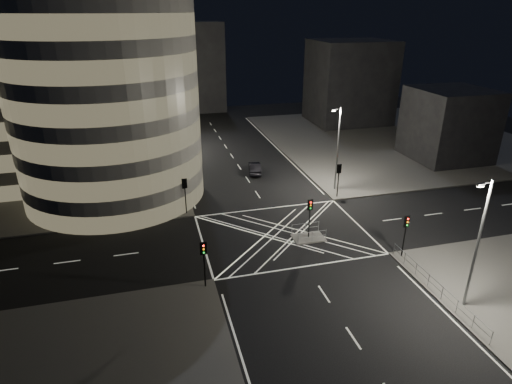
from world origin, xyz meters
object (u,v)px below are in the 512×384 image
object	(u,v)px
traffic_signal_nr	(406,228)
street_lamp_right_far	(337,146)
street_lamp_left_near	(173,151)
traffic_signal_fl	(185,190)
traffic_signal_fr	(339,174)
street_lamp_left_far	(163,116)
traffic_signal_island	(310,211)
central_island	(308,238)
sedan	(255,168)
traffic_signal_nl	(204,256)
street_lamp_right_near	(478,241)

from	to	relation	value
traffic_signal_nr	street_lamp_right_far	world-z (taller)	street_lamp_right_far
street_lamp_left_near	traffic_signal_fl	bearing A→B (deg)	-83.03
traffic_signal_fr	street_lamp_left_far	distance (m)	29.63
traffic_signal_fl	traffic_signal_nr	distance (m)	22.24
traffic_signal_island	street_lamp_left_near	size ratio (longest dim) A/B	0.40
traffic_signal_nr	street_lamp_right_far	size ratio (longest dim) A/B	0.40
street_lamp_left_far	central_island	bearing A→B (deg)	-70.05
traffic_signal_fr	traffic_signal_island	world-z (taller)	same
street_lamp_right_far	sedan	bearing A→B (deg)	134.14
traffic_signal_nr	traffic_signal_island	world-z (taller)	same
central_island	sedan	size ratio (longest dim) A/B	0.68
traffic_signal_fl	traffic_signal_nl	xyz separation A→B (m)	(0.00, -13.60, 0.00)
traffic_signal_island	street_lamp_left_near	world-z (taller)	street_lamp_left_near
street_lamp_right_near	traffic_signal_nl	bearing A→B (deg)	158.45
traffic_signal_fr	sedan	distance (m)	12.87
street_lamp_left_near	street_lamp_right_far	xyz separation A→B (m)	(18.87, -3.00, 0.00)
traffic_signal_fl	street_lamp_left_far	size ratio (longest dim) A/B	0.40
traffic_signal_fr	street_lamp_left_far	size ratio (longest dim) A/B	0.40
street_lamp_left_far	street_lamp_right_far	xyz separation A→B (m)	(18.87, -21.00, 0.00)
central_island	street_lamp_right_far	world-z (taller)	street_lamp_right_far
traffic_signal_nr	sedan	distance (m)	25.16
central_island	street_lamp_left_far	xyz separation A→B (m)	(-11.44, 31.50, 5.47)
street_lamp_right_far	street_lamp_right_near	size ratio (longest dim) A/B	1.00
traffic_signal_nr	street_lamp_left_far	world-z (taller)	street_lamp_left_far
street_lamp_right_far	traffic_signal_fr	bearing A→B (deg)	-106.11
traffic_signal_fr	traffic_signal_island	size ratio (longest dim) A/B	1.00
traffic_signal_nr	street_lamp_left_far	xyz separation A→B (m)	(-18.24, 36.80, 2.63)
traffic_signal_fl	street_lamp_right_far	world-z (taller)	street_lamp_right_far
traffic_signal_fl	traffic_signal_island	world-z (taller)	same
traffic_signal_nr	street_lamp_right_near	bearing A→B (deg)	-84.96
traffic_signal_fl	traffic_signal_nl	distance (m)	13.60
traffic_signal_fr	street_lamp_left_near	bearing A→B (deg)	164.08
traffic_signal_island	sedan	xyz separation A→B (m)	(-0.50, 18.68, -2.19)
street_lamp_right_far	sedan	size ratio (longest dim) A/B	2.28
street_lamp_left_near	street_lamp_right_near	distance (m)	32.13
street_lamp_right_far	street_lamp_right_near	xyz separation A→B (m)	(0.00, -23.00, 0.00)
street_lamp_left_near	street_lamp_right_far	size ratio (longest dim) A/B	1.00
traffic_signal_nl	street_lamp_left_near	bearing A→B (deg)	91.94
street_lamp_left_near	sedan	world-z (taller)	street_lamp_left_near
traffic_signal_fl	traffic_signal_fr	size ratio (longest dim) A/B	1.00
traffic_signal_nl	traffic_signal_island	bearing A→B (deg)	26.14
traffic_signal_fr	traffic_signal_fl	bearing A→B (deg)	180.00
traffic_signal_nr	central_island	bearing A→B (deg)	142.07
street_lamp_right_far	street_lamp_right_near	distance (m)	23.00
traffic_signal_fr	street_lamp_left_far	world-z (taller)	street_lamp_left_far
traffic_signal_island	street_lamp_left_far	bearing A→B (deg)	109.95
traffic_signal_island	street_lamp_left_far	world-z (taller)	street_lamp_left_far
traffic_signal_nl	street_lamp_left_far	distance (m)	36.90
traffic_signal_fr	traffic_signal_nr	size ratio (longest dim) A/B	1.00
street_lamp_left_near	street_lamp_left_far	bearing A→B (deg)	90.00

